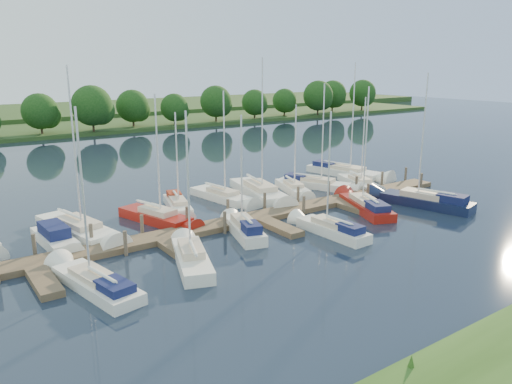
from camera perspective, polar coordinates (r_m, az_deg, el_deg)
ground at (r=32.23m, az=8.29°, el=-6.72°), size 260.00×260.00×0.00m
dock at (r=37.48m, az=0.65°, el=-3.17°), size 40.00×6.00×0.40m
mooring_pilings at (r=38.24m, az=-0.34°, el=-2.18°), size 38.24×2.84×2.00m
far_shore at (r=99.55m, az=-22.87°, el=6.89°), size 180.00×30.00×0.60m
distant_hill at (r=123.94m, az=-25.46°, el=8.10°), size 220.00×40.00×1.40m
treeline at (r=86.05m, az=-22.55°, el=8.52°), size 146.28×9.65×8.25m
motorboat at (r=35.41m, az=-21.90°, el=-5.08°), size 2.02×6.00×1.69m
sailboat_n_2 at (r=36.81m, az=-19.42°, el=-4.25°), size 3.86×9.53×11.89m
sailboat_n_3 at (r=38.04m, az=-11.08°, el=-3.05°), size 3.60×7.72×9.94m
sailboat_n_4 at (r=41.15m, az=-8.90°, el=-1.56°), size 2.94×6.42×8.25m
sailboat_n_5 at (r=43.40m, az=-3.74°, el=-0.63°), size 2.77×7.75×9.77m
sailboat_n_6 at (r=44.54m, az=0.55°, el=-0.19°), size 3.92×9.96×12.50m
sailboat_n_7 at (r=46.28m, az=4.31°, el=0.32°), size 3.16×6.50×8.36m
sailboat_n_8 at (r=48.11m, az=7.03°, el=0.85°), size 4.76×7.82×10.15m
sailboat_n_9 at (r=49.17m, az=11.79°, el=0.90°), size 3.45×6.95×8.89m
sailboat_n_10 at (r=53.81m, az=10.34°, el=2.19°), size 4.13×9.70×12.08m
sailboat_s_0 at (r=28.18m, az=-18.02°, el=-9.86°), size 3.07×7.91×9.86m
sailboat_s_1 at (r=30.13m, az=-7.40°, el=-7.64°), size 3.67×7.21×9.48m
sailboat_s_2 at (r=34.76m, az=-1.41°, el=-4.35°), size 3.08×6.57×8.72m
sailboat_s_3 at (r=35.23m, az=8.53°, el=-4.30°), size 1.82×6.85×8.89m
sailboat_s_4 at (r=41.40m, az=12.31°, el=-1.61°), size 4.31×7.92×10.24m
sailboat_s_5 at (r=43.86m, az=18.55°, el=-1.10°), size 3.95×8.87×11.34m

